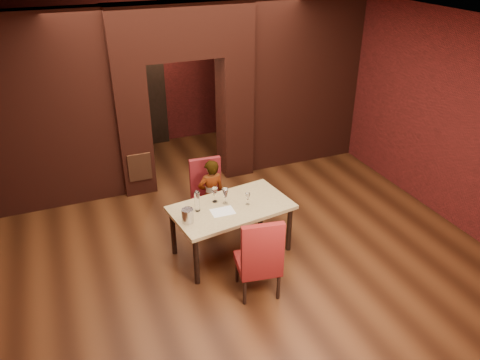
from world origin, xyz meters
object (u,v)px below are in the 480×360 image
object	(u,v)px
chair_near	(258,254)
potted_plant	(246,203)
wine_glass_c	(248,199)
water_bottle	(197,201)
dining_table	(232,229)
chair_far	(209,195)
wine_glass_b	(225,196)
wine_bucket	(188,216)
person_seated	(211,195)
wine_glass_a	(215,195)

from	to	relation	value
chair_near	potted_plant	xyz separation A→B (m)	(0.60, 1.78, -0.36)
wine_glass_c	water_bottle	size ratio (longest dim) A/B	0.58
dining_table	wine_glass_c	distance (m)	0.53
chair_far	chair_near	size ratio (longest dim) A/B	0.94
wine_glass_b	wine_bucket	world-z (taller)	wine_glass_b
dining_table	wine_bucket	xyz separation A→B (m)	(-0.68, -0.16, 0.49)
dining_table	chair_near	bearing A→B (deg)	-97.85
water_bottle	wine_glass_b	bearing A→B (deg)	5.46
person_seated	water_bottle	size ratio (longest dim) A/B	3.75
chair_near	wine_glass_c	bearing A→B (deg)	-95.33
wine_glass_b	potted_plant	bearing A→B (deg)	49.50
wine_glass_b	chair_far	bearing A→B (deg)	91.16
chair_far	water_bottle	bearing A→B (deg)	-115.17
wine_glass_b	wine_glass_c	world-z (taller)	wine_glass_b
dining_table	wine_glass_a	world-z (taller)	wine_glass_a
wine_glass_c	wine_bucket	xyz separation A→B (m)	(-0.91, -0.12, 0.01)
wine_glass_a	water_bottle	bearing A→B (deg)	-155.23
water_bottle	wine_bucket	bearing A→B (deg)	-132.41
wine_bucket	water_bottle	size ratio (longest dim) A/B	0.62
dining_table	wine_glass_a	bearing A→B (deg)	122.04
wine_glass_a	wine_glass_c	world-z (taller)	wine_glass_a
chair_far	wine_glass_a	xyz separation A→B (m)	(-0.11, -0.59, 0.34)
person_seated	wine_glass_c	world-z (taller)	person_seated
chair_far	chair_near	distance (m)	1.71
dining_table	water_bottle	world-z (taller)	water_bottle
wine_glass_b	wine_glass_a	bearing A→B (deg)	141.10
wine_bucket	potted_plant	xyz separation A→B (m)	(1.28, 1.03, -0.66)
chair_near	wine_glass_b	size ratio (longest dim) A/B	5.01
water_bottle	potted_plant	bearing A→B (deg)	36.73
chair_near	wine_bucket	size ratio (longest dim) A/B	5.94
dining_table	wine_glass_b	distance (m)	0.52
wine_glass_b	wine_glass_c	distance (m)	0.32
water_bottle	person_seated	bearing A→B (deg)	57.32
chair_far	potted_plant	distance (m)	0.75
dining_table	wine_bucket	world-z (taller)	wine_bucket
chair_far	wine_glass_c	xyz separation A→B (m)	(0.30, -0.84, 0.32)
wine_bucket	water_bottle	world-z (taller)	water_bottle
potted_plant	wine_glass_a	bearing A→B (deg)	-139.38
wine_glass_a	wine_bucket	xyz separation A→B (m)	(-0.51, -0.36, -0.01)
chair_far	chair_near	xyz separation A→B (m)	(0.07, -1.71, 0.04)
wine_bucket	wine_glass_c	bearing A→B (deg)	7.32
potted_plant	wine_glass_b	bearing A→B (deg)	-130.50
dining_table	wine_glass_a	distance (m)	0.56
dining_table	person_seated	size ratio (longest dim) A/B	1.41
dining_table	wine_glass_c	world-z (taller)	wine_glass_c
wine_glass_b	wine_bucket	size ratio (longest dim) A/B	1.19
person_seated	wine_glass_a	bearing A→B (deg)	73.43
chair_near	wine_glass_a	world-z (taller)	chair_near
dining_table	chair_near	size ratio (longest dim) A/B	1.43
chair_far	wine_glass_a	bearing A→B (deg)	-96.23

